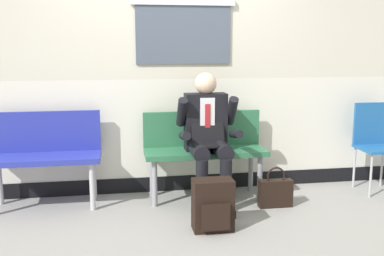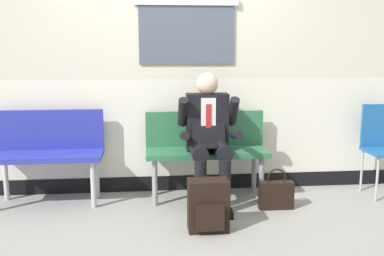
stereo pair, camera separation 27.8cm
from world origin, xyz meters
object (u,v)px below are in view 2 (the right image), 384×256
folding_chair (383,141)px  backpack (208,206)px  handbag (276,194)px  bench_with_person (206,146)px  person_seated (209,135)px  bench_empty (48,148)px

folding_chair → backpack: bearing=-157.5°
folding_chair → handbag: bearing=-163.9°
bench_with_person → person_seated: size_ratio=0.95×
handbag → person_seated: bearing=159.6°
handbag → folding_chair: bearing=16.1°
bench_with_person → folding_chair: folding_chair is taller
person_seated → folding_chair: person_seated is taller
bench_empty → folding_chair: folding_chair is taller
bench_empty → person_seated: (1.52, -0.19, 0.14)m
bench_with_person → backpack: size_ratio=2.77×
bench_empty → folding_chair: size_ratio=1.14×
bench_with_person → person_seated: bearing=-90.0°
backpack → bench_empty: bearing=149.2°
person_seated → backpack: size_ratio=2.91×
bench_with_person → bench_empty: bearing=179.9°
handbag → backpack: bearing=-147.9°
bench_with_person → folding_chair: size_ratio=1.30×
backpack → bench_with_person: bearing=83.9°
person_seated → folding_chair: (1.79, 0.12, -0.12)m
bench_with_person → bench_empty: (-1.52, 0.00, 0.01)m
bench_empty → handbag: bearing=-11.1°
handbag → bench_empty: bearing=168.9°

